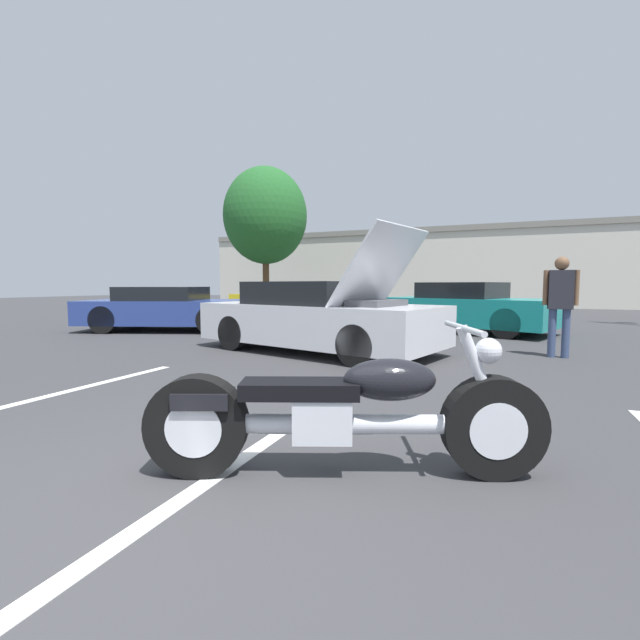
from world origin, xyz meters
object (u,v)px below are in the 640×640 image
at_px(tree_background, 265,216).
at_px(parked_car_left_row, 169,309).
at_px(parked_car_mid_right_row, 467,308).
at_px(motorcycle, 344,414).
at_px(spectator_midground, 560,298).
at_px(parked_car_mid_left_row, 292,301).
at_px(show_car_hood_open, 320,317).

distance_m(tree_background, parked_car_left_row, 10.83).
distance_m(parked_car_mid_right_row, parked_car_left_row, 7.69).
relative_size(motorcycle, spectator_midground, 1.43).
distance_m(motorcycle, parked_car_mid_right_row, 8.98).
bearing_deg(motorcycle, spectator_midground, 50.03).
height_order(parked_car_mid_right_row, parked_car_left_row, parked_car_mid_right_row).
xyz_separation_m(tree_background, parked_car_mid_right_row, (9.88, -7.12, -3.93)).
bearing_deg(tree_background, parked_car_left_row, -74.81).
relative_size(motorcycle, parked_car_left_row, 0.50).
bearing_deg(tree_background, parked_car_mid_right_row, -35.77).
distance_m(motorcycle, spectator_midground, 5.79).
distance_m(motorcycle, parked_car_mid_left_row, 13.05).
relative_size(show_car_hood_open, parked_car_mid_left_row, 1.08).
distance_m(tree_background, spectator_midground, 16.08).
relative_size(parked_car_mid_right_row, parked_car_left_row, 0.94).
bearing_deg(tree_background, motorcycle, -58.84).
bearing_deg(spectator_midground, parked_car_left_row, 174.24).
distance_m(parked_car_mid_right_row, spectator_midground, 3.89).
distance_m(tree_background, show_car_hood_open, 14.38).
distance_m(tree_background, motorcycle, 19.26).
bearing_deg(spectator_midground, parked_car_mid_left_row, 142.22).
bearing_deg(show_car_hood_open, parked_car_mid_right_row, 78.25).
relative_size(show_car_hood_open, spectator_midground, 2.82).
relative_size(parked_car_mid_right_row, parked_car_mid_left_row, 1.02).
height_order(parked_car_left_row, parked_car_mid_left_row, parked_car_mid_left_row).
relative_size(parked_car_left_row, parked_car_mid_left_row, 1.09).
xyz_separation_m(parked_car_mid_right_row, parked_car_left_row, (-7.24, -2.60, -0.04)).
height_order(tree_background, motorcycle, tree_background).
height_order(tree_background, parked_car_mid_right_row, tree_background).
bearing_deg(parked_car_mid_left_row, motorcycle, -61.91).
relative_size(tree_background, parked_car_mid_left_row, 1.60).
bearing_deg(show_car_hood_open, parked_car_mid_left_row, 134.62).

